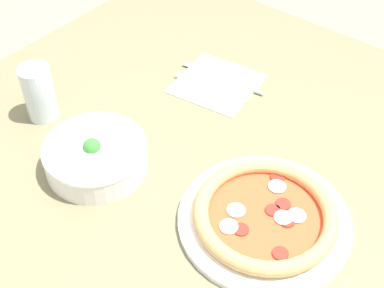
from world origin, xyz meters
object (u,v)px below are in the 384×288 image
at_px(fork, 211,88).
at_px(bowl, 96,155).
at_px(knife, 226,79).
at_px(glass, 39,93).
at_px(pizza, 265,216).

bearing_deg(fork, bowl, 79.50).
xyz_separation_m(knife, glass, (-0.32, 0.22, 0.05)).
bearing_deg(glass, bowl, -99.81).
relative_size(knife, glass, 1.72).
distance_m(fork, glass, 0.35).
height_order(pizza, knife, pizza).
bearing_deg(knife, fork, 75.71).
relative_size(fork, knife, 0.87).
height_order(knife, glass, glass).
distance_m(bowl, fork, 0.31).
relative_size(fork, glass, 1.50).
relative_size(bowl, fork, 1.08).
bearing_deg(bowl, knife, -5.18).
relative_size(pizza, fork, 1.66).
xyz_separation_m(pizza, glass, (-0.05, 0.50, 0.04)).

